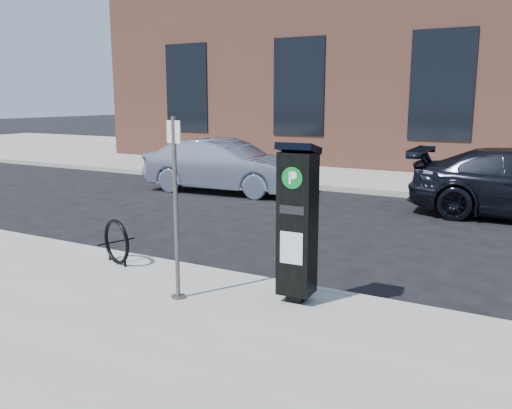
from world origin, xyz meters
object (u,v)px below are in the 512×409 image
Objects in this scene: bike_rack at (116,242)px; car_silver at (224,166)px; sign_pole at (176,211)px; parking_kiosk at (297,221)px.

car_silver is at bearing 127.21° from bike_rack.
sign_pole reaches higher than car_silver.
sign_pole is 1.97m from bike_rack.
parking_kiosk reaches higher than bike_rack.
parking_kiosk is at bearing 16.19° from bike_rack.
car_silver is at bearing 125.42° from parking_kiosk.
bike_rack is at bearing 175.95° from parking_kiosk.
car_silver is at bearing 121.24° from sign_pole.
car_silver reaches higher than bike_rack.
sign_pole is at bearing -157.21° from parking_kiosk.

